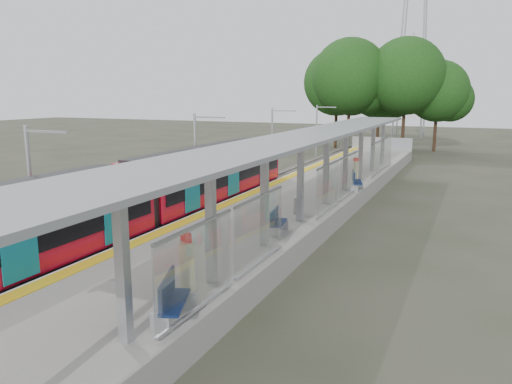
# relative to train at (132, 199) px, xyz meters

# --- Properties ---
(trackbed) EXTENTS (3.00, 70.00, 0.24)m
(trackbed) POSITION_rel_train_xyz_m (-0.00, 9.34, -1.93)
(trackbed) COLOR #59544C
(trackbed) RESTS_ON ground
(platform) EXTENTS (6.00, 50.00, 1.00)m
(platform) POSITION_rel_train_xyz_m (4.50, 9.34, -1.55)
(platform) COLOR gray
(platform) RESTS_ON ground
(tactile_strip) EXTENTS (0.60, 50.00, 0.02)m
(tactile_strip) POSITION_rel_train_xyz_m (1.95, 9.34, -1.04)
(tactile_strip) COLOR gold
(tactile_strip) RESTS_ON platform
(end_fence) EXTENTS (6.00, 0.10, 1.20)m
(end_fence) POSITION_rel_train_xyz_m (4.50, 34.29, -0.45)
(end_fence) COLOR #9EA0A5
(end_fence) RESTS_ON platform
(train) EXTENTS (2.74, 27.60, 3.62)m
(train) POSITION_rel_train_xyz_m (0.00, 0.00, 0.00)
(train) COLOR black
(train) RESTS_ON ground
(canopy) EXTENTS (3.27, 38.00, 3.66)m
(canopy) POSITION_rel_train_xyz_m (6.11, 5.53, 2.15)
(canopy) COLOR #9EA0A5
(canopy) RESTS_ON platform
(pylon) EXTENTS (8.00, 4.00, 38.00)m
(pylon) POSITION_rel_train_xyz_m (3.50, 62.34, 16.95)
(pylon) COLOR #9EA0A5
(pylon) RESTS_ON ground
(tree_cluster) EXTENTS (18.82, 12.09, 12.77)m
(tree_cluster) POSITION_rel_train_xyz_m (2.29, 42.10, 5.87)
(tree_cluster) COLOR #382316
(tree_cluster) RESTS_ON ground
(catenary_masts) EXTENTS (2.08, 48.16, 5.40)m
(catenary_masts) POSITION_rel_train_xyz_m (-1.72, 8.34, 0.86)
(catenary_masts) COLOR #9EA0A5
(catenary_masts) RESTS_ON ground
(bench_near) EXTENTS (1.11, 1.73, 1.14)m
(bench_near) POSITION_rel_train_xyz_m (6.85, -7.34, -0.45)
(bench_near) COLOR #0F204C
(bench_near) RESTS_ON platform
(bench_mid) EXTENTS (0.67, 1.49, 0.98)m
(bench_mid) POSITION_rel_train_xyz_m (6.28, 1.11, -0.54)
(bench_mid) COLOR #0F204C
(bench_mid) RESTS_ON platform
(bench_far) EXTENTS (0.96, 1.72, 1.13)m
(bench_far) POSITION_rel_train_xyz_m (7.10, 11.46, -0.46)
(bench_far) COLOR #0F204C
(bench_far) RESTS_ON platform
(info_pillar_near) EXTENTS (0.43, 0.43, 1.92)m
(info_pillar_near) POSITION_rel_train_xyz_m (6.54, -6.09, -0.22)
(info_pillar_near) COLOR beige
(info_pillar_near) RESTS_ON platform
(info_pillar_far) EXTENTS (0.36, 0.36, 1.58)m
(info_pillar_far) POSITION_rel_train_xyz_m (6.50, 14.04, -0.37)
(info_pillar_far) COLOR beige
(info_pillar_far) RESTS_ON platform
(litter_bin) EXTENTS (0.49, 0.49, 0.80)m
(litter_bin) POSITION_rel_train_xyz_m (5.99, 4.52, -0.65)
(litter_bin) COLOR #9EA0A5
(litter_bin) RESTS_ON platform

